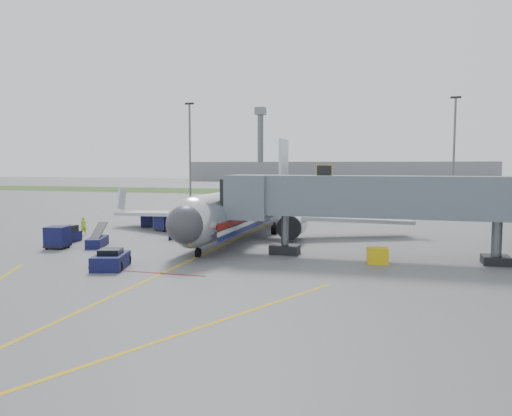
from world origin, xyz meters
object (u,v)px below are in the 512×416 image
(baggage_tug, at_px, (69,235))
(ramp_worker, at_px, (84,226))
(airliner, at_px, (249,207))
(pushback_tug, at_px, (111,260))
(belt_loader, at_px, (97,241))

(baggage_tug, height_order, ramp_worker, ramp_worker)
(airliner, distance_m, pushback_tug, 19.29)
(airliner, distance_m, baggage_tug, 17.05)
(airliner, relative_size, ramp_worker, 20.52)
(baggage_tug, distance_m, belt_loader, 4.15)
(airliner, height_order, belt_loader, airliner)
(airliner, xyz_separation_m, belt_loader, (-10.02, -11.21, -2.19))
(belt_loader, bearing_deg, airliner, 48.23)
(airliner, xyz_separation_m, baggage_tug, (-13.87, -9.70, -1.99))
(belt_loader, bearing_deg, baggage_tug, 158.59)
(baggage_tug, relative_size, ramp_worker, 1.25)
(airliner, bearing_deg, ramp_worker, -159.98)
(baggage_tug, bearing_deg, pushback_tug, -42.51)
(pushback_tug, distance_m, belt_loader, 9.64)
(ramp_worker, bearing_deg, pushback_tug, -102.91)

